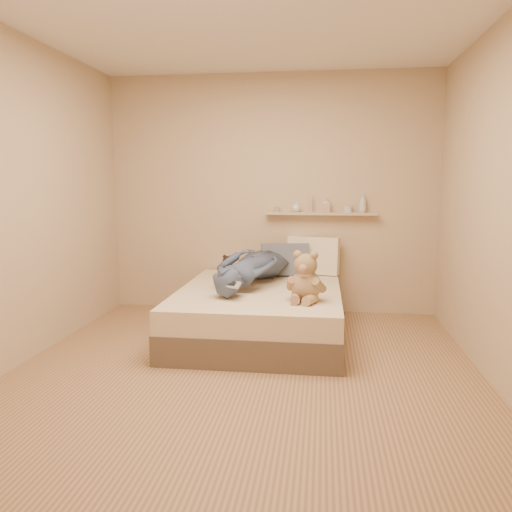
# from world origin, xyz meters

# --- Properties ---
(room) EXTENTS (3.80, 3.80, 3.80)m
(room) POSITION_xyz_m (0.00, 0.00, 1.30)
(room) COLOR #A17A53
(room) RESTS_ON ground
(bed) EXTENTS (1.50, 1.90, 0.45)m
(bed) POSITION_xyz_m (0.00, 0.93, 0.22)
(bed) COLOR brown
(bed) RESTS_ON floor
(game_console) EXTENTS (0.17, 0.12, 0.05)m
(game_console) POSITION_xyz_m (-0.18, 0.42, 0.59)
(game_console) COLOR silver
(game_console) RESTS_ON bed
(teddy_bear) EXTENTS (0.35, 0.35, 0.43)m
(teddy_bear) POSITION_xyz_m (0.44, 0.49, 0.63)
(teddy_bear) COLOR #9F7F57
(teddy_bear) RESTS_ON bed
(dark_plush) EXTENTS (0.16, 0.16, 0.25)m
(dark_plush) POSITION_xyz_m (-0.38, 1.35, 0.56)
(dark_plush) COLOR black
(dark_plush) RESTS_ON bed
(pillow_cream) EXTENTS (0.58, 0.30, 0.41)m
(pillow_cream) POSITION_xyz_m (0.48, 1.76, 0.65)
(pillow_cream) COLOR beige
(pillow_cream) RESTS_ON bed
(pillow_grey) EXTENTS (0.53, 0.28, 0.36)m
(pillow_grey) POSITION_xyz_m (0.18, 1.62, 0.62)
(pillow_grey) COLOR slate
(pillow_grey) RESTS_ON bed
(person) EXTENTS (0.88, 1.58, 0.36)m
(person) POSITION_xyz_m (-0.10, 1.13, 0.63)
(person) COLOR #404865
(person) RESTS_ON bed
(wall_shelf) EXTENTS (1.20, 0.12, 0.03)m
(wall_shelf) POSITION_xyz_m (0.55, 1.84, 1.10)
(wall_shelf) COLOR tan
(wall_shelf) RESTS_ON wall_back
(shelf_bottles) EXTENTS (1.00, 0.10, 0.20)m
(shelf_bottles) POSITION_xyz_m (0.64, 1.84, 1.19)
(shelf_bottles) COLOR #A5978D
(shelf_bottles) RESTS_ON wall_shelf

